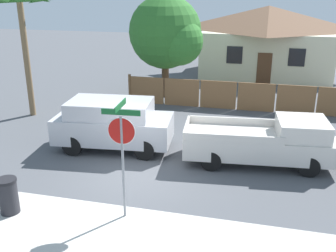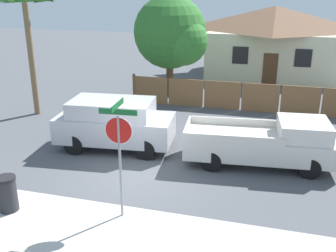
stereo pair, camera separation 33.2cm
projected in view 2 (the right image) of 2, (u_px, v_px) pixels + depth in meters
The scene contains 10 objects.
ground_plane at pixel (135, 174), 13.24m from camera, with size 80.00×80.00×0.00m, color #4C4F54.
sidewalk_strip at pixel (87, 236), 9.98m from camera, with size 36.00×3.20×0.01m.
wooden_fence at pixel (260, 98), 19.56m from camera, with size 13.48×0.12×1.53m.
house at pixel (273, 40), 27.03m from camera, with size 9.18×6.36×4.72m.
oak_tree at pixel (173, 34), 21.20m from camera, with size 4.15×3.95×5.58m.
palm_tree at pixel (26, 9), 17.81m from camera, with size 2.85×3.06×5.79m.
red_suv at pixel (115, 123), 15.05m from camera, with size 4.59×2.39×1.93m.
orange_pickup at pixel (266, 143), 13.71m from camera, with size 5.36×2.45×1.69m.
stop_sign at pixel (119, 140), 10.13m from camera, with size 1.02×0.91×3.26m.
trash_bin at pixel (7, 194), 10.96m from camera, with size 0.56×0.56×1.03m.
Camera 2 is at (4.26, -11.18, 6.00)m, focal length 42.00 mm.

